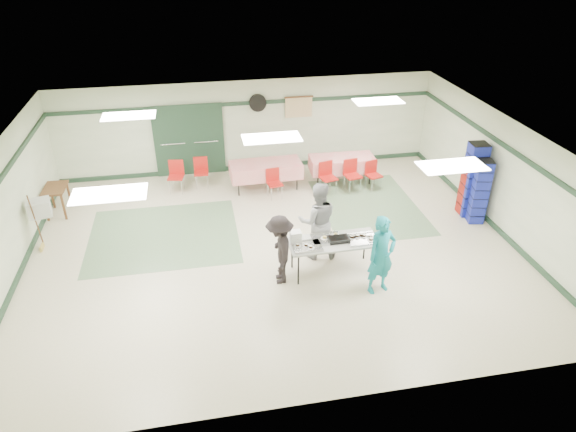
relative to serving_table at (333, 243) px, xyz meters
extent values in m
plane|color=beige|center=(-1.09, 1.15, -0.72)|extent=(11.00, 11.00, 0.00)
plane|color=white|center=(-1.09, 1.15, 1.98)|extent=(11.00, 11.00, 0.00)
plane|color=silver|center=(-1.09, 5.65, 0.63)|extent=(11.00, 0.00, 11.00)
plane|color=silver|center=(-1.09, -3.35, 0.63)|extent=(11.00, 0.00, 11.00)
plane|color=silver|center=(-6.59, 1.15, 0.63)|extent=(0.00, 9.00, 9.00)
plane|color=silver|center=(4.41, 1.15, 0.63)|extent=(0.00, 9.00, 9.00)
cube|color=#1F3927|center=(-1.09, 5.62, 1.33)|extent=(11.00, 0.06, 0.10)
cube|color=#1F3927|center=(-1.09, 5.62, -0.66)|extent=(11.00, 0.06, 0.12)
cube|color=#1F3927|center=(-6.56, 1.15, -0.66)|extent=(0.06, 9.00, 0.12)
cube|color=#1F3927|center=(4.38, 1.15, 1.33)|extent=(0.06, 9.00, 0.10)
cube|color=#1F3927|center=(4.38, 1.15, -0.66)|extent=(0.06, 9.00, 0.12)
cube|color=slate|center=(-3.59, 2.15, -0.71)|extent=(3.50, 3.00, 0.01)
cube|color=slate|center=(1.71, 2.65, -0.71)|extent=(2.50, 3.50, 0.01)
cube|color=gray|center=(-3.29, 5.59, 0.33)|extent=(0.90, 0.06, 2.10)
cube|color=gray|center=(-2.34, 5.59, 0.33)|extent=(0.90, 0.06, 2.10)
cube|color=#1F3927|center=(-2.82, 5.57, 0.33)|extent=(2.00, 0.03, 2.15)
cylinder|color=black|center=(-0.79, 5.59, 1.33)|extent=(0.50, 0.10, 0.50)
cube|color=#D9C487|center=(0.41, 5.59, 1.13)|extent=(0.80, 0.02, 0.60)
cube|color=beige|center=(0.00, 0.00, 0.02)|extent=(1.91, 0.80, 0.04)
cylinder|color=black|center=(-0.81, -0.32, -0.36)|extent=(0.04, 0.04, 0.72)
cylinder|color=black|center=(0.82, -0.29, -0.36)|extent=(0.04, 0.04, 0.72)
cylinder|color=black|center=(-0.82, 0.29, -0.36)|extent=(0.04, 0.04, 0.72)
cylinder|color=black|center=(0.81, 0.32, -0.36)|extent=(0.04, 0.04, 0.72)
cube|color=silver|center=(0.59, -0.08, 0.06)|extent=(0.64, 0.49, 0.02)
cube|color=silver|center=(-0.12, 0.09, 0.06)|extent=(0.63, 0.48, 0.02)
cube|color=silver|center=(-0.59, -0.13, 0.06)|extent=(0.59, 0.46, 0.02)
cube|color=black|center=(0.10, -0.02, 0.08)|extent=(0.44, 0.28, 0.08)
cube|color=white|center=(-0.79, 0.10, 0.17)|extent=(0.23, 0.21, 0.26)
imported|color=teal|center=(0.75, -0.80, 0.13)|extent=(0.70, 0.55, 1.69)
imported|color=gray|center=(-0.19, 0.65, 0.18)|extent=(0.93, 0.75, 1.79)
imported|color=black|center=(-1.16, -0.12, 0.04)|extent=(0.65, 1.03, 1.52)
cube|color=red|center=(1.41, 4.25, 0.02)|extent=(1.84, 0.85, 0.05)
cube|color=red|center=(1.41, 4.25, -0.17)|extent=(1.84, 0.87, 0.40)
cylinder|color=black|center=(0.64, 3.97, -0.36)|extent=(0.04, 0.04, 0.72)
cylinder|color=black|center=(2.15, 3.92, -0.36)|extent=(0.04, 0.04, 0.72)
cylinder|color=black|center=(0.66, 4.58, -0.36)|extent=(0.04, 0.04, 0.72)
cylinder|color=black|center=(2.17, 4.52, -0.36)|extent=(0.04, 0.04, 0.72)
cube|color=red|center=(-0.79, 4.25, 0.02)|extent=(1.99, 0.91, 0.05)
cube|color=red|center=(-0.79, 4.25, -0.17)|extent=(1.99, 0.93, 0.40)
cylinder|color=black|center=(-1.60, 3.90, -0.36)|extent=(0.04, 0.04, 0.72)
cylinder|color=black|center=(0.03, 3.94, -0.36)|extent=(0.04, 0.04, 0.72)
cylinder|color=black|center=(-1.62, 4.55, -0.36)|extent=(0.04, 0.04, 0.72)
cylinder|color=black|center=(0.02, 4.60, -0.36)|extent=(0.04, 0.04, 0.72)
cube|color=red|center=(1.53, 3.60, -0.26)|extent=(0.49, 0.49, 0.04)
cube|color=red|center=(1.50, 3.78, -0.03)|extent=(0.42, 0.12, 0.42)
cylinder|color=silver|center=(1.40, 3.40, -0.50)|extent=(0.02, 0.02, 0.44)
cylinder|color=silver|center=(1.73, 3.47, -0.50)|extent=(0.02, 0.02, 0.44)
cylinder|color=silver|center=(1.34, 3.73, -0.50)|extent=(0.02, 0.02, 0.44)
cylinder|color=silver|center=(1.67, 3.79, -0.50)|extent=(0.02, 0.02, 0.44)
cube|color=red|center=(0.84, 3.60, -0.26)|extent=(0.50, 0.50, 0.04)
cube|color=red|center=(0.79, 3.78, -0.04)|extent=(0.41, 0.14, 0.41)
cylinder|color=silver|center=(0.72, 3.40, -0.50)|extent=(0.02, 0.02, 0.43)
cylinder|color=silver|center=(1.04, 3.48, -0.50)|extent=(0.02, 0.02, 0.43)
cylinder|color=silver|center=(0.64, 3.72, -0.50)|extent=(0.02, 0.02, 0.43)
cylinder|color=silver|center=(0.96, 3.80, -0.50)|extent=(0.02, 0.02, 0.43)
cube|color=red|center=(2.15, 3.60, -0.30)|extent=(0.47, 0.47, 0.04)
cube|color=red|center=(2.10, 3.76, -0.09)|extent=(0.37, 0.15, 0.38)
cylinder|color=silver|center=(2.05, 3.41, -0.52)|extent=(0.02, 0.02, 0.40)
cylinder|color=silver|center=(2.34, 3.50, -0.52)|extent=(0.02, 0.02, 0.40)
cylinder|color=silver|center=(1.96, 3.70, -0.52)|extent=(0.02, 0.02, 0.40)
cylinder|color=silver|center=(2.25, 3.79, -0.52)|extent=(0.02, 0.02, 0.40)
cube|color=red|center=(-0.65, 3.60, -0.30)|extent=(0.44, 0.44, 0.04)
cube|color=red|center=(-0.68, 3.76, -0.10)|extent=(0.38, 0.11, 0.38)
cylinder|color=silver|center=(-0.77, 3.42, -0.52)|extent=(0.02, 0.02, 0.39)
cylinder|color=silver|center=(-0.48, 3.48, -0.52)|extent=(0.02, 0.02, 0.39)
cylinder|color=silver|center=(-0.82, 3.72, -0.52)|extent=(0.02, 0.02, 0.39)
cylinder|color=silver|center=(-0.53, 3.77, -0.52)|extent=(0.02, 0.02, 0.39)
cube|color=red|center=(-2.57, 4.65, -0.29)|extent=(0.41, 0.41, 0.04)
cube|color=red|center=(-2.56, 4.82, -0.07)|extent=(0.39, 0.06, 0.39)
cylinder|color=silver|center=(-2.73, 4.50, -0.51)|extent=(0.02, 0.02, 0.41)
cylinder|color=silver|center=(-2.42, 4.48, -0.51)|extent=(0.02, 0.02, 0.41)
cylinder|color=silver|center=(-2.72, 4.81, -0.51)|extent=(0.02, 0.02, 0.41)
cylinder|color=silver|center=(-2.41, 4.80, -0.51)|extent=(0.02, 0.02, 0.41)
cube|color=red|center=(-3.27, 4.45, -0.26)|extent=(0.48, 0.48, 0.04)
cube|color=red|center=(-3.23, 4.63, -0.04)|extent=(0.41, 0.11, 0.41)
cylinder|color=silver|center=(-3.46, 4.31, -0.50)|extent=(0.02, 0.02, 0.43)
cylinder|color=silver|center=(-3.13, 4.26, -0.50)|extent=(0.02, 0.02, 0.43)
cylinder|color=silver|center=(-3.40, 4.64, -0.50)|extent=(0.02, 0.02, 0.43)
cylinder|color=silver|center=(-3.07, 4.58, -0.50)|extent=(0.02, 0.02, 0.43)
cube|color=#192699|center=(4.06, 1.79, 0.25)|extent=(0.46, 0.46, 1.93)
cube|color=maroon|center=(4.06, 1.81, -0.02)|extent=(0.45, 0.45, 1.39)
cube|color=#192699|center=(4.06, 1.40, 0.11)|extent=(0.43, 0.43, 1.65)
cube|color=brown|center=(-6.24, 3.76, 0.00)|extent=(0.56, 0.84, 0.05)
cube|color=brown|center=(-6.46, 3.42, -0.37)|extent=(0.05, 0.05, 0.70)
cube|color=brown|center=(-6.04, 3.41, -0.37)|extent=(0.05, 0.05, 0.70)
cube|color=brown|center=(-6.45, 4.11, -0.37)|extent=(0.05, 0.05, 0.70)
cube|color=brown|center=(-6.02, 4.09, -0.37)|extent=(0.05, 0.05, 0.70)
cube|color=#B2B2AD|center=(-6.24, 2.31, 0.22)|extent=(0.55, 0.50, 0.38)
cylinder|color=brown|center=(-6.32, 2.10, 0.01)|extent=(0.03, 0.22, 1.39)
camera|label=1|loc=(-2.61, -8.69, 5.78)|focal=32.00mm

